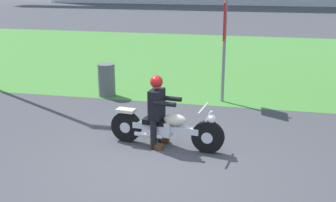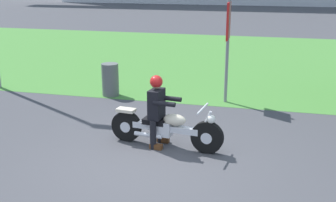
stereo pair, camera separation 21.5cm
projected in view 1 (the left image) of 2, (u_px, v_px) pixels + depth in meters
name	position (u px, v px, depth m)	size (l,w,h in m)	color
ground	(152.00, 167.00, 7.24)	(120.00, 120.00, 0.00)	#424247
grass_verge	(214.00, 58.00, 16.23)	(60.00, 12.00, 0.01)	#478438
motorcycle_lead	(166.00, 128.00, 7.97)	(2.24, 0.66, 0.86)	black
rider_lead	(158.00, 106.00, 7.90)	(0.58, 0.50, 1.38)	black
trash_can	(107.00, 80.00, 11.22)	(0.45, 0.45, 0.87)	#595E5B
sign_banner	(225.00, 34.00, 10.37)	(0.08, 0.60, 2.60)	gray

